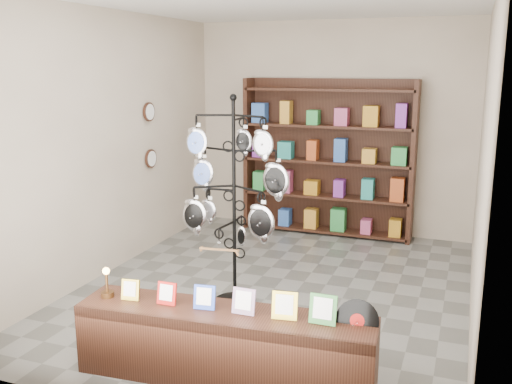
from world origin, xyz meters
TOP-DOWN VIEW (x-y plane):
  - ground at (0.00, 0.00)m, footprint 5.00×5.00m
  - room_envelope at (0.00, 0.00)m, footprint 5.00×5.00m
  - display_tree at (-0.25, -0.50)m, footprint 1.08×0.93m
  - front_shelf at (0.24, -1.86)m, footprint 2.32×0.65m
  - back_shelving at (0.00, 2.30)m, footprint 2.42×0.36m
  - wall_clocks at (-1.97, 0.80)m, footprint 0.03×0.24m

SIDE VIEW (x-z plane):
  - ground at x=0.00m, z-range 0.00..0.00m
  - front_shelf at x=0.24m, z-range -0.12..0.69m
  - back_shelving at x=0.00m, z-range -0.07..2.13m
  - display_tree at x=-0.25m, z-range 0.16..2.28m
  - wall_clocks at x=-1.97m, z-range 1.08..1.92m
  - room_envelope at x=0.00m, z-range -0.65..4.35m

